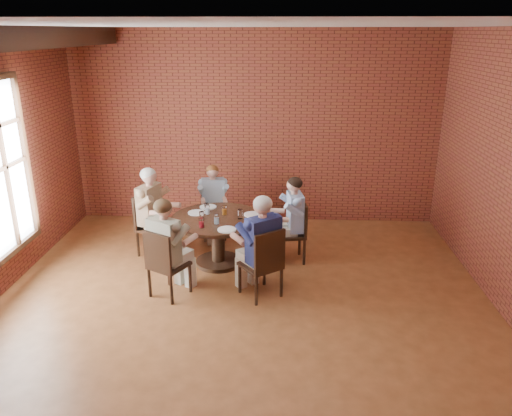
{
  "coord_description": "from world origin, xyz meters",
  "views": [
    {
      "loc": [
        0.46,
        -5.29,
        3.36
      ],
      "look_at": [
        0.15,
        1.0,
        1.1
      ],
      "focal_mm": 35.0,
      "sensor_mm": 36.0,
      "label": 1
    }
  ],
  "objects_px": {
    "diner_a": "(291,220)",
    "chair_b": "(213,209)",
    "chair_a": "(296,229)",
    "diner_d": "(168,248)",
    "chair_c": "(149,222)",
    "dining_table": "(218,231)",
    "diner_e": "(261,247)",
    "diner_c": "(154,212)",
    "diner_b": "(213,202)",
    "chair_e": "(265,262)",
    "smartphone": "(254,222)",
    "chair_d": "(164,262)"
  },
  "relations": [
    {
      "from": "diner_a",
      "to": "diner_e",
      "type": "height_order",
      "value": "diner_e"
    },
    {
      "from": "diner_a",
      "to": "chair_b",
      "type": "distance_m",
      "value": 1.59
    },
    {
      "from": "chair_a",
      "to": "diner_d",
      "type": "height_order",
      "value": "diner_d"
    },
    {
      "from": "diner_c",
      "to": "chair_c",
      "type": "bearing_deg",
      "value": 90.0
    },
    {
      "from": "diner_a",
      "to": "diner_e",
      "type": "xyz_separation_m",
      "value": [
        -0.41,
        -1.08,
        0.04
      ]
    },
    {
      "from": "diner_a",
      "to": "diner_b",
      "type": "xyz_separation_m",
      "value": [
        -1.28,
        0.84,
        -0.03
      ]
    },
    {
      "from": "dining_table",
      "to": "chair_b",
      "type": "distance_m",
      "value": 1.11
    },
    {
      "from": "chair_a",
      "to": "chair_c",
      "type": "height_order",
      "value": "chair_c"
    },
    {
      "from": "dining_table",
      "to": "diner_d",
      "type": "height_order",
      "value": "diner_d"
    },
    {
      "from": "chair_b",
      "to": "diner_b",
      "type": "relative_size",
      "value": 0.71
    },
    {
      "from": "diner_e",
      "to": "chair_d",
      "type": "bearing_deg",
      "value": -30.59
    },
    {
      "from": "chair_a",
      "to": "diner_c",
      "type": "xyz_separation_m",
      "value": [
        -2.21,
        0.14,
        0.19
      ]
    },
    {
      "from": "chair_c",
      "to": "diner_e",
      "type": "height_order",
      "value": "diner_e"
    },
    {
      "from": "chair_e",
      "to": "chair_b",
      "type": "bearing_deg",
      "value": -102.15
    },
    {
      "from": "diner_c",
      "to": "chair_d",
      "type": "relative_size",
      "value": 1.46
    },
    {
      "from": "diner_a",
      "to": "diner_e",
      "type": "bearing_deg",
      "value": -30.06
    },
    {
      "from": "diner_c",
      "to": "smartphone",
      "type": "relative_size",
      "value": 10.98
    },
    {
      "from": "diner_a",
      "to": "smartphone",
      "type": "relative_size",
      "value": 10.47
    },
    {
      "from": "chair_b",
      "to": "chair_a",
      "type": "bearing_deg",
      "value": -43.97
    },
    {
      "from": "dining_table",
      "to": "diner_e",
      "type": "bearing_deg",
      "value": -53.46
    },
    {
      "from": "chair_c",
      "to": "diner_e",
      "type": "relative_size",
      "value": 0.69
    },
    {
      "from": "chair_c",
      "to": "diner_e",
      "type": "distance_m",
      "value": 2.2
    },
    {
      "from": "chair_b",
      "to": "diner_d",
      "type": "distance_m",
      "value": 2.08
    },
    {
      "from": "diner_b",
      "to": "chair_a",
      "type": "bearing_deg",
      "value": -42.01
    },
    {
      "from": "chair_a",
      "to": "diner_d",
      "type": "distance_m",
      "value": 2.06
    },
    {
      "from": "smartphone",
      "to": "diner_a",
      "type": "bearing_deg",
      "value": 43.82
    },
    {
      "from": "diner_a",
      "to": "diner_d",
      "type": "xyz_separation_m",
      "value": [
        -1.62,
        -1.14,
        0.02
      ]
    },
    {
      "from": "chair_a",
      "to": "smartphone",
      "type": "height_order",
      "value": "chair_a"
    },
    {
      "from": "chair_c",
      "to": "diner_c",
      "type": "relative_size",
      "value": 0.7
    },
    {
      "from": "diner_a",
      "to": "chair_c",
      "type": "xyz_separation_m",
      "value": [
        -2.21,
        0.18,
        -0.14
      ]
    },
    {
      "from": "chair_b",
      "to": "diner_e",
      "type": "distance_m",
      "value": 2.19
    },
    {
      "from": "chair_c",
      "to": "diner_c",
      "type": "distance_m",
      "value": 0.2
    },
    {
      "from": "dining_table",
      "to": "chair_a",
      "type": "distance_m",
      "value": 1.19
    },
    {
      "from": "chair_b",
      "to": "chair_c",
      "type": "distance_m",
      "value": 1.18
    },
    {
      "from": "chair_a",
      "to": "diner_c",
      "type": "distance_m",
      "value": 2.22
    },
    {
      "from": "dining_table",
      "to": "chair_e",
      "type": "bearing_deg",
      "value": -53.46
    },
    {
      "from": "smartphone",
      "to": "dining_table",
      "type": "bearing_deg",
      "value": 176.72
    },
    {
      "from": "dining_table",
      "to": "chair_e",
      "type": "relative_size",
      "value": 1.41
    },
    {
      "from": "dining_table",
      "to": "chair_a",
      "type": "xyz_separation_m",
      "value": [
        1.17,
        0.19,
        -0.02
      ]
    },
    {
      "from": "chair_a",
      "to": "diner_e",
      "type": "relative_size",
      "value": 0.67
    },
    {
      "from": "smartphone",
      "to": "chair_e",
      "type": "bearing_deg",
      "value": -65.65
    },
    {
      "from": "chair_b",
      "to": "chair_d",
      "type": "xyz_separation_m",
      "value": [
        -0.37,
        -2.12,
        0.02
      ]
    },
    {
      "from": "chair_d",
      "to": "diner_e",
      "type": "height_order",
      "value": "diner_e"
    },
    {
      "from": "diner_a",
      "to": "chair_c",
      "type": "distance_m",
      "value": 2.23
    },
    {
      "from": "chair_a",
      "to": "diner_b",
      "type": "relative_size",
      "value": 0.74
    },
    {
      "from": "chair_b",
      "to": "diner_d",
      "type": "bearing_deg",
      "value": -109.91
    },
    {
      "from": "diner_b",
      "to": "chair_d",
      "type": "height_order",
      "value": "diner_b"
    },
    {
      "from": "dining_table",
      "to": "chair_b",
      "type": "relative_size",
      "value": 1.53
    },
    {
      "from": "diner_a",
      "to": "chair_d",
      "type": "bearing_deg",
      "value": -63.05
    },
    {
      "from": "diner_e",
      "to": "smartphone",
      "type": "height_order",
      "value": "diner_e"
    }
  ]
}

